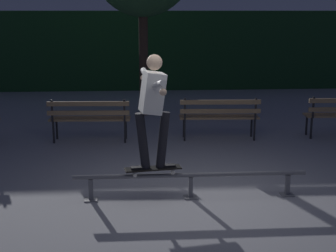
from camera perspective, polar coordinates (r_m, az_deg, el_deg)
name	(u,v)px	position (r m, az deg, el deg)	size (l,w,h in m)	color
ground_plane	(190,198)	(7.05, 2.60, -8.22)	(90.00, 90.00, 0.00)	gray
hedge_backdrop	(157,50)	(16.82, -1.29, 8.74)	(24.00, 1.20, 2.56)	#193D1E
grind_rail	(191,179)	(6.97, 2.61, -6.11)	(3.26, 0.18, 0.36)	slate
skateboard	(153,169)	(6.88, -1.74, -4.93)	(0.80, 0.32, 0.09)	black
skateboarder	(153,102)	(6.65, -1.77, 2.77)	(0.63, 1.39, 1.56)	black
park_bench_left_center	(89,116)	(9.93, -9.02, 1.17)	(1.62, 0.48, 0.88)	black
park_bench_right_center	(219,114)	(10.03, 5.93, 1.39)	(1.62, 0.48, 0.88)	black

